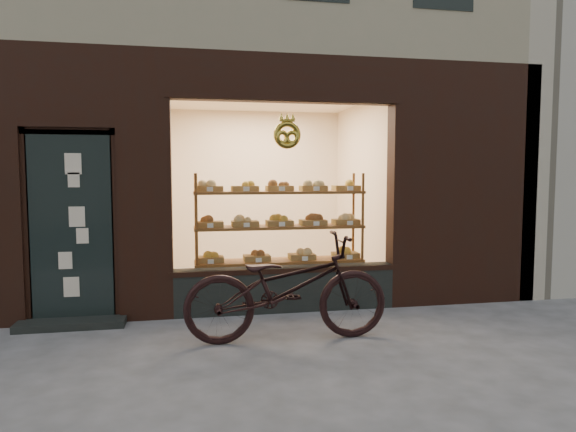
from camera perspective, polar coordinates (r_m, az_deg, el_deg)
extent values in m
plane|color=#505050|center=(4.40, -0.91, -17.88)|extent=(90.00, 90.00, 0.00)
cube|color=black|center=(6.39, -0.27, -8.09)|extent=(2.70, 0.25, 0.55)
cube|color=black|center=(6.22, -22.92, -1.11)|extent=(0.90, 0.04, 2.15)
cube|color=black|center=(6.26, -22.92, -10.96)|extent=(1.15, 0.35, 0.08)
torus|color=gold|center=(6.15, -0.10, 9.00)|extent=(0.33, 0.07, 0.33)
cube|color=#5C2E19|center=(6.85, -0.94, -9.15)|extent=(2.20, 0.45, 0.04)
cube|color=#5C2E19|center=(6.75, -0.95, -5.03)|extent=(2.20, 0.45, 0.03)
cube|color=#5C2E19|center=(6.69, -0.96, -1.22)|extent=(2.20, 0.45, 0.04)
cube|color=#5C2E19|center=(6.65, -0.96, 2.64)|extent=(2.20, 0.45, 0.04)
cylinder|color=#5C2E19|center=(6.41, -10.12, -2.90)|extent=(0.04, 0.04, 1.70)
cylinder|color=#5C2E19|center=(6.78, 8.28, -2.46)|extent=(0.04, 0.04, 1.70)
cylinder|color=#5C2E19|center=(6.80, -10.17, -2.47)|extent=(0.04, 0.04, 1.70)
cylinder|color=#5C2E19|center=(7.15, 7.25, -2.08)|extent=(0.04, 0.04, 1.70)
cube|color=brown|center=(6.64, -8.64, -4.77)|extent=(0.34, 0.24, 0.07)
sphere|color=#AD8227|center=(6.63, -8.65, -4.05)|extent=(0.11, 0.11, 0.11)
cube|color=white|center=(6.46, -8.58, -5.04)|extent=(0.07, 0.01, 0.05)
cube|color=brown|center=(6.69, -3.49, -4.66)|extent=(0.34, 0.24, 0.07)
sphere|color=#552A11|center=(6.68, -3.49, -3.94)|extent=(0.11, 0.11, 0.11)
cube|color=white|center=(6.51, -3.27, -4.92)|extent=(0.08, 0.01, 0.05)
cube|color=brown|center=(6.80, 1.55, -4.51)|extent=(0.34, 0.24, 0.07)
sphere|color=tan|center=(6.78, 1.55, -3.80)|extent=(0.11, 0.11, 0.11)
cube|color=white|center=(6.62, 1.90, -4.76)|extent=(0.07, 0.01, 0.05)
cube|color=brown|center=(6.95, 6.40, -4.33)|extent=(0.34, 0.24, 0.07)
sphere|color=#AD8227|center=(6.94, 6.40, -3.64)|extent=(0.11, 0.11, 0.11)
cube|color=white|center=(6.78, 6.86, -4.57)|extent=(0.08, 0.01, 0.05)
cube|color=brown|center=(6.58, -8.69, -0.91)|extent=(0.34, 0.24, 0.07)
sphere|color=#552A11|center=(6.58, -8.70, -0.17)|extent=(0.11, 0.11, 0.11)
cube|color=white|center=(6.40, -8.62, -1.07)|extent=(0.07, 0.01, 0.06)
cube|color=brown|center=(6.62, -4.80, -0.84)|extent=(0.34, 0.24, 0.07)
sphere|color=tan|center=(6.61, -4.80, -0.11)|extent=(0.11, 0.11, 0.11)
cube|color=white|center=(6.43, -4.62, -1.00)|extent=(0.07, 0.01, 0.06)
cube|color=brown|center=(6.68, -0.96, -0.77)|extent=(0.34, 0.24, 0.07)
sphere|color=#AD8227|center=(6.67, -0.96, -0.05)|extent=(0.11, 0.11, 0.11)
cube|color=white|center=(6.50, -0.67, -0.93)|extent=(0.07, 0.01, 0.06)
cube|color=brown|center=(6.77, 2.80, -0.70)|extent=(0.34, 0.24, 0.07)
sphere|color=#552A11|center=(6.77, 2.80, 0.01)|extent=(0.11, 0.11, 0.11)
cube|color=white|center=(6.59, 3.18, -0.85)|extent=(0.07, 0.01, 0.06)
cube|color=brown|center=(6.89, 6.43, -0.63)|extent=(0.34, 0.24, 0.07)
sphere|color=tan|center=(6.89, 6.44, 0.07)|extent=(0.11, 0.11, 0.11)
cube|color=white|center=(6.72, 6.90, -0.78)|extent=(0.08, 0.01, 0.06)
cube|color=brown|center=(6.56, -8.74, 3.01)|extent=(0.34, 0.24, 0.07)
sphere|color=tan|center=(6.55, -8.75, 3.75)|extent=(0.11, 0.11, 0.11)
cube|color=white|center=(6.37, -8.67, 2.96)|extent=(0.07, 0.01, 0.06)
cube|color=brown|center=(6.59, -4.82, 3.06)|extent=(0.34, 0.24, 0.07)
sphere|color=#AD8227|center=(6.59, -4.83, 3.80)|extent=(0.11, 0.11, 0.11)
cube|color=white|center=(6.41, -4.64, 3.01)|extent=(0.07, 0.01, 0.06)
cube|color=brown|center=(6.65, -0.96, 3.09)|extent=(0.34, 0.24, 0.07)
sphere|color=#552A11|center=(6.65, -0.96, 3.82)|extent=(0.11, 0.11, 0.11)
cube|color=white|center=(6.47, -0.67, 3.04)|extent=(0.07, 0.01, 0.06)
cube|color=brown|center=(6.75, 2.81, 3.10)|extent=(0.34, 0.24, 0.07)
sphere|color=tan|center=(6.74, 2.81, 3.83)|extent=(0.11, 0.11, 0.11)
cube|color=white|center=(6.57, 3.20, 3.06)|extent=(0.07, 0.01, 0.06)
cube|color=brown|center=(6.87, 6.46, 3.11)|extent=(0.34, 0.24, 0.07)
sphere|color=#AD8227|center=(6.87, 6.47, 3.82)|extent=(0.11, 0.11, 0.11)
cube|color=white|center=(6.69, 6.94, 3.06)|extent=(0.08, 0.01, 0.06)
imported|color=black|center=(5.22, -0.12, -7.97)|extent=(2.08, 0.75, 1.09)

